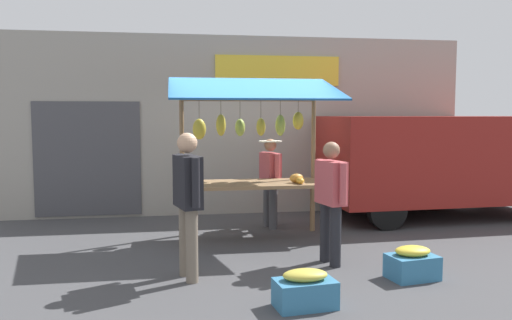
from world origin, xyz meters
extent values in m
plane|color=#424244|center=(0.00, 0.00, 0.00)|extent=(40.00, 40.00, 0.00)
cube|color=#9E998E|center=(0.00, -2.20, 1.70)|extent=(9.00, 0.25, 3.40)
cube|color=yellow|center=(-0.80, -2.06, 2.75)|extent=(2.40, 0.06, 0.56)
cube|color=#47474C|center=(2.74, -2.07, 1.10)|extent=(1.90, 0.04, 2.10)
cube|color=olive|center=(0.00, 0.00, 0.85)|extent=(2.20, 0.90, 0.05)
cylinder|color=olive|center=(1.04, 0.39, 0.41)|extent=(0.06, 0.06, 0.83)
cylinder|color=olive|center=(-1.04, 0.39, 0.41)|extent=(0.06, 0.06, 0.83)
cylinder|color=olive|center=(1.04, -0.39, 0.41)|extent=(0.06, 0.06, 0.83)
cylinder|color=olive|center=(-1.04, -0.39, 0.41)|extent=(0.06, 0.06, 0.83)
cylinder|color=olive|center=(1.06, -0.40, 1.18)|extent=(0.07, 0.07, 2.35)
cylinder|color=olive|center=(-1.06, -0.40, 1.18)|extent=(0.07, 0.07, 2.35)
cylinder|color=olive|center=(0.00, -0.40, 2.15)|extent=(2.12, 0.06, 0.06)
cube|color=#19518C|center=(0.00, 0.15, 2.30)|extent=(2.50, 1.46, 0.39)
cylinder|color=brown|center=(-0.79, -0.35, 2.05)|extent=(0.01, 0.01, 0.19)
ellipsoid|color=yellow|center=(-0.79, -0.35, 1.81)|extent=(0.24, 0.23, 0.29)
cylinder|color=brown|center=(-0.50, -0.36, 2.03)|extent=(0.01, 0.01, 0.24)
ellipsoid|color=#B2CC4C|center=(-0.50, -0.36, 1.74)|extent=(0.18, 0.21, 0.34)
cylinder|color=brown|center=(-0.18, -0.35, 2.00)|extent=(0.01, 0.01, 0.29)
ellipsoid|color=yellow|center=(-0.18, -0.35, 1.72)|extent=(0.17, 0.20, 0.28)
cylinder|color=brown|center=(0.14, -0.40, 2.00)|extent=(0.01, 0.01, 0.30)
ellipsoid|color=#B2CC4C|center=(0.14, -0.40, 1.71)|extent=(0.19, 0.22, 0.27)
cylinder|color=brown|center=(0.45, -0.36, 2.03)|extent=(0.01, 0.01, 0.23)
ellipsoid|color=yellow|center=(0.45, -0.36, 1.75)|extent=(0.21, 0.20, 0.34)
cylinder|color=brown|center=(0.79, -0.39, 2.00)|extent=(0.01, 0.01, 0.30)
ellipsoid|color=yellow|center=(0.79, -0.39, 1.69)|extent=(0.21, 0.17, 0.33)
ellipsoid|color=orange|center=(-0.65, 0.15, 0.95)|extent=(0.24, 0.18, 0.14)
ellipsoid|color=gold|center=(-0.67, 0.29, 0.93)|extent=(0.12, 0.18, 0.10)
cylinder|color=#4C4C51|center=(-0.39, -0.87, 0.37)|extent=(0.14, 0.14, 0.74)
cylinder|color=#4C4C51|center=(-0.44, -0.63, 0.37)|extent=(0.14, 0.14, 0.74)
cube|color=#BF4C51|center=(-0.41, -0.75, 1.01)|extent=(0.31, 0.49, 0.53)
cylinder|color=#BF4C51|center=(-0.35, -1.03, 1.03)|extent=(0.09, 0.09, 0.49)
cylinder|color=#BF4C51|center=(-0.48, -0.47, 1.03)|extent=(0.09, 0.09, 0.49)
sphere|color=#A87A5B|center=(-0.41, -0.75, 1.40)|extent=(0.20, 0.20, 0.20)
cylinder|color=beige|center=(-0.41, -0.75, 1.47)|extent=(0.39, 0.39, 0.02)
cylinder|color=#232328|center=(-0.80, 1.59, 0.39)|extent=(0.14, 0.14, 0.78)
cylinder|color=#232328|center=(-0.75, 1.34, 0.39)|extent=(0.14, 0.14, 0.78)
cube|color=#BF4C51|center=(-0.78, 1.47, 1.05)|extent=(0.32, 0.51, 0.55)
cylinder|color=#BF4C51|center=(-0.84, 1.76, 1.08)|extent=(0.09, 0.09, 0.51)
cylinder|color=#BF4C51|center=(-0.71, 1.18, 1.08)|extent=(0.09, 0.09, 0.51)
sphere|color=#8C664C|center=(-0.78, 1.47, 1.47)|extent=(0.21, 0.21, 0.21)
cylinder|color=#726656|center=(1.00, 1.92, 0.42)|extent=(0.14, 0.14, 0.85)
cylinder|color=#726656|center=(1.07, 1.65, 0.42)|extent=(0.14, 0.14, 0.85)
cube|color=black|center=(1.04, 1.78, 1.15)|extent=(0.34, 0.55, 0.60)
cylinder|color=black|center=(0.96, 2.09, 1.17)|extent=(0.09, 0.09, 0.55)
cylinder|color=black|center=(1.12, 1.48, 1.17)|extent=(0.09, 0.09, 0.55)
sphere|color=tan|center=(1.04, 1.78, 1.59)|extent=(0.23, 0.23, 0.23)
cube|color=maroon|center=(-3.76, -1.17, 1.10)|extent=(4.48, 2.04, 1.55)
cube|color=black|center=(-2.44, -1.12, 1.38)|extent=(1.49, 1.87, 0.68)
cylinder|color=black|center=(-2.30, -0.28, 0.33)|extent=(0.67, 0.21, 0.66)
cylinder|color=black|center=(-2.23, -1.94, 0.33)|extent=(0.67, 0.21, 0.66)
cylinder|color=black|center=(-5.21, -2.07, 0.33)|extent=(0.67, 0.21, 0.66)
cube|color=teal|center=(-1.54, 2.20, 0.14)|extent=(0.61, 0.47, 0.28)
ellipsoid|color=yellow|center=(-1.54, 2.20, 0.33)|extent=(0.42, 0.29, 0.12)
cube|color=teal|center=(-0.08, 2.87, 0.14)|extent=(0.63, 0.43, 0.28)
ellipsoid|color=gold|center=(-0.08, 2.87, 0.33)|extent=(0.45, 0.27, 0.12)
camera|label=1|loc=(1.20, 7.71, 1.92)|focal=36.19mm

